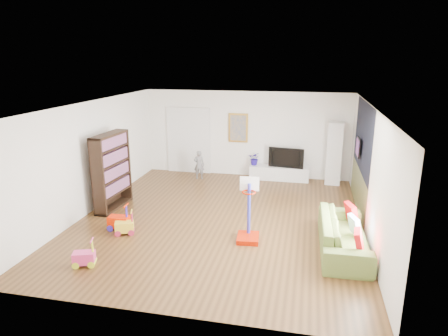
% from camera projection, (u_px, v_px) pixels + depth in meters
% --- Properties ---
extents(floor, '(6.50, 7.50, 0.00)m').
position_uv_depth(floor, '(220.00, 219.00, 9.49)').
color(floor, brown).
rests_on(floor, ground).
extents(ceiling, '(6.50, 7.50, 0.00)m').
position_uv_depth(ceiling, '(220.00, 105.00, 8.76)').
color(ceiling, white).
rests_on(ceiling, ground).
extents(wall_back, '(6.50, 0.00, 2.70)m').
position_uv_depth(wall_back, '(246.00, 134.00, 12.66)').
color(wall_back, white).
rests_on(wall_back, ground).
extents(wall_front, '(6.50, 0.00, 2.70)m').
position_uv_depth(wall_front, '(162.00, 232.00, 5.60)').
color(wall_front, silver).
rests_on(wall_front, ground).
extents(wall_left, '(0.00, 7.50, 2.70)m').
position_uv_depth(wall_left, '(91.00, 157.00, 9.79)').
color(wall_left, white).
rests_on(wall_left, ground).
extents(wall_right, '(0.00, 7.50, 2.70)m').
position_uv_depth(wall_right, '(369.00, 173.00, 8.47)').
color(wall_right, white).
rests_on(wall_right, ground).
extents(navy_accent, '(0.01, 3.20, 1.70)m').
position_uv_depth(navy_accent, '(363.00, 137.00, 9.66)').
color(navy_accent, black).
rests_on(navy_accent, wall_right).
extents(olive_wainscot, '(0.01, 3.20, 1.00)m').
position_uv_depth(olive_wainscot, '(358.00, 190.00, 10.02)').
color(olive_wainscot, brown).
rests_on(olive_wainscot, wall_right).
extents(doorway, '(1.45, 0.06, 2.10)m').
position_uv_depth(doorway, '(189.00, 141.00, 13.09)').
color(doorway, white).
rests_on(doorway, ground).
extents(painting_back, '(0.62, 0.06, 0.92)m').
position_uv_depth(painting_back, '(238.00, 128.00, 12.62)').
color(painting_back, gold).
rests_on(painting_back, wall_back).
extents(artwork_right, '(0.04, 0.56, 0.46)m').
position_uv_depth(artwork_right, '(358.00, 147.00, 9.94)').
color(artwork_right, '#7F3F8C').
rests_on(artwork_right, wall_right).
extents(media_console, '(1.83, 0.46, 0.43)m').
position_uv_depth(media_console, '(279.00, 173.00, 12.48)').
color(media_console, white).
rests_on(media_console, ground).
extents(tall_cabinet, '(0.47, 0.47, 1.88)m').
position_uv_depth(tall_cabinet, '(334.00, 153.00, 11.89)').
color(tall_cabinet, white).
rests_on(tall_cabinet, ground).
extents(bookshelf, '(0.42, 1.33, 1.92)m').
position_uv_depth(bookshelf, '(112.00, 171.00, 9.97)').
color(bookshelf, black).
rests_on(bookshelf, ground).
extents(sofa, '(0.94, 2.31, 0.67)m').
position_uv_depth(sofa, '(344.00, 234.00, 7.89)').
color(sofa, olive).
rests_on(sofa, ground).
extents(basketball_hoop, '(0.51, 0.60, 1.34)m').
position_uv_depth(basketball_hoop, '(248.00, 210.00, 8.21)').
color(basketball_hoop, '#AB1700').
rests_on(basketball_hoop, ground).
extents(ride_on_yellow, '(0.46, 0.37, 0.53)m').
position_uv_depth(ride_on_yellow, '(124.00, 223.00, 8.61)').
color(ride_on_yellow, yellow).
rests_on(ride_on_yellow, ground).
extents(ride_on_orange, '(0.47, 0.31, 0.60)m').
position_uv_depth(ride_on_orange, '(119.00, 217.00, 8.82)').
color(ride_on_orange, '#F22500').
rests_on(ride_on_orange, ground).
extents(ride_on_pink, '(0.44, 0.35, 0.52)m').
position_uv_depth(ride_on_pink, '(84.00, 253.00, 7.30)').
color(ride_on_pink, '#F63D8C').
rests_on(ride_on_pink, ground).
extents(child, '(0.36, 0.26, 0.91)m').
position_uv_depth(child, '(199.00, 165.00, 12.50)').
color(child, slate).
rests_on(child, ground).
extents(tv, '(1.09, 0.29, 0.62)m').
position_uv_depth(tv, '(287.00, 157.00, 12.29)').
color(tv, black).
rests_on(tv, media_console).
extents(vase_plant, '(0.42, 0.38, 0.42)m').
position_uv_depth(vase_plant, '(255.00, 158.00, 12.54)').
color(vase_plant, '#23128A').
rests_on(vase_plant, media_console).
extents(pillow_left, '(0.15, 0.40, 0.39)m').
position_uv_depth(pillow_left, '(359.00, 241.00, 7.17)').
color(pillow_left, red).
rests_on(pillow_left, sofa).
extents(pillow_center, '(0.21, 0.39, 0.38)m').
position_uv_depth(pillow_center, '(355.00, 225.00, 7.83)').
color(pillow_center, white).
rests_on(pillow_center, sofa).
extents(pillow_right, '(0.23, 0.43, 0.42)m').
position_uv_depth(pillow_right, '(351.00, 213.00, 8.44)').
color(pillow_right, '#B0080C').
rests_on(pillow_right, sofa).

